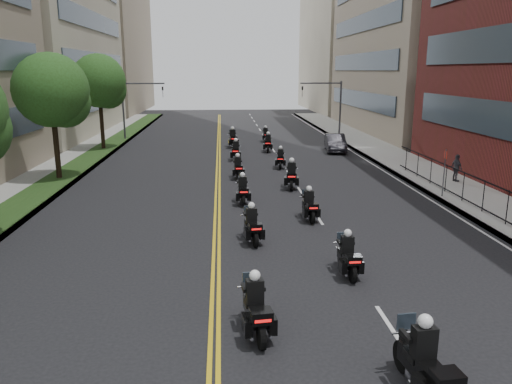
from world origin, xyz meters
TOP-DOWN VIEW (x-y plane):
  - sidewalk_right at (12.00, 25.00)m, footprint 4.00×90.00m
  - sidewalk_left at (-12.00, 25.00)m, footprint 4.00×90.00m
  - grass_strip at (-11.20, 25.00)m, footprint 2.00×90.00m
  - building_right_far at (21.50, 78.00)m, footprint 15.00×28.00m
  - building_left_far at (-22.00, 78.00)m, footprint 16.00×28.00m
  - street_trees at (-11.05, 18.61)m, footprint 4.40×38.40m
  - traffic_signal_right at (9.54, 42.00)m, footprint 4.09×0.20m
  - traffic_signal_left at (-9.54, 42.00)m, footprint 4.09×0.20m
  - motorcycle_1 at (2.91, 2.00)m, footprint 0.70×2.46m
  - motorcycle_2 at (-0.38, 4.82)m, footprint 0.67×2.30m
  - motorcycle_3 at (2.91, 8.44)m, footprint 0.48×2.09m
  - motorcycle_4 at (-0.04, 11.94)m, footprint 0.64×2.14m
  - motorcycle_5 at (2.73, 14.75)m, footprint 0.50×2.11m
  - motorcycle_6 at (-0.15, 17.83)m, footprint 0.50×2.16m
  - motorcycle_7 at (2.79, 21.01)m, footprint 0.72×2.37m
  - motorcycle_8 at (-0.19, 23.93)m, footprint 0.50×2.13m
  - motorcycle_9 at (2.87, 27.14)m, footprint 0.61×2.08m
  - motorcycle_10 at (-0.13, 30.38)m, footprint 0.57×2.26m
  - motorcycle_11 at (2.67, 34.25)m, footprint 0.64×2.25m
  - motorcycle_12 at (-0.21, 36.68)m, footprint 0.68×2.50m
  - motorcycle_13 at (2.99, 40.16)m, footprint 0.48×2.07m
  - parked_sedan at (8.29, 34.06)m, footprint 2.01×4.50m
  - pedestrian_c at (12.73, 21.41)m, footprint 0.54×1.00m

SIDE VIEW (x-z plane):
  - sidewalk_right at x=12.00m, z-range 0.00..0.15m
  - sidewalk_left at x=-12.00m, z-range 0.00..0.15m
  - grass_strip at x=-11.20m, z-range 0.15..0.19m
  - motorcycle_13 at x=2.99m, z-range -0.16..1.36m
  - motorcycle_9 at x=2.87m, z-range -0.16..1.37m
  - motorcycle_3 at x=2.91m, z-range -0.16..1.38m
  - motorcycle_5 at x=2.73m, z-range -0.16..1.39m
  - motorcycle_8 at x=-0.19m, z-range -0.16..1.41m
  - motorcycle_4 at x=-0.04m, z-range -0.17..1.42m
  - motorcycle_6 at x=-0.15m, z-range -0.17..1.43m
  - motorcycle_11 at x=2.67m, z-range -0.17..1.49m
  - motorcycle_10 at x=-0.13m, z-range -0.17..1.49m
  - motorcycle_2 at x=-0.38m, z-range -0.18..1.52m
  - motorcycle_7 at x=2.79m, z-range -0.18..1.57m
  - motorcycle_1 at x=2.91m, z-range -0.19..1.62m
  - parked_sedan at x=8.29m, z-range 0.00..1.44m
  - motorcycle_12 at x=-0.21m, z-range -0.19..1.65m
  - pedestrian_c at x=12.73m, z-range 0.15..1.78m
  - traffic_signal_right at x=9.54m, z-range 0.90..6.50m
  - traffic_signal_left at x=-9.54m, z-range 0.90..6.50m
  - street_trees at x=-11.05m, z-range 1.14..9.12m
  - building_right_far at x=21.50m, z-range 0.00..26.00m
  - building_left_far at x=-22.00m, z-range 0.00..26.00m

